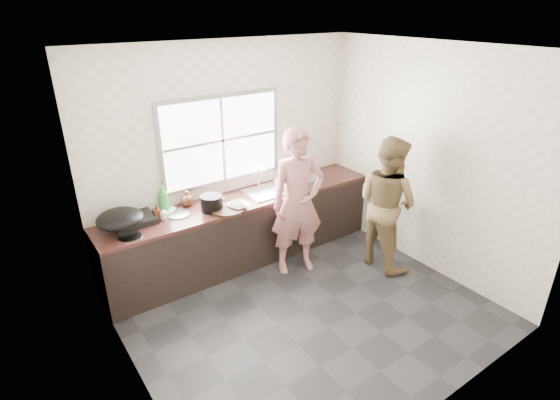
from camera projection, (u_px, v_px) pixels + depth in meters
floor at (307, 310)px, 4.76m from camera, size 3.60×3.20×0.01m
ceiling at (315, 49)px, 3.65m from camera, size 3.60×3.20×0.01m
wall_back at (229, 154)px, 5.40m from camera, size 3.60×0.01×2.70m
wall_left at (122, 253)px, 3.26m from camera, size 0.01×3.20×2.70m
wall_right at (429, 161)px, 5.15m from camera, size 0.01×3.20×2.70m
wall_front at (456, 274)px, 3.01m from camera, size 3.60×0.01×2.70m
cabinet at (245, 231)px, 5.55m from camera, size 3.60×0.62×0.82m
countertop at (243, 200)px, 5.38m from camera, size 3.60×0.64×0.04m
sink at (267, 192)px, 5.55m from camera, size 0.55×0.45×0.02m
faucet at (258, 176)px, 5.64m from camera, size 0.02×0.02×0.30m
window_frame at (222, 140)px, 5.25m from camera, size 1.60×0.05×1.10m
window_glazing at (223, 140)px, 5.24m from camera, size 1.50×0.01×1.00m
woman at (298, 207)px, 5.18m from camera, size 0.70×0.56×1.68m
person_side at (387, 203)px, 5.30m from camera, size 0.64×0.82×1.67m
cutting_board at (228, 210)px, 5.03m from camera, size 0.44×0.44×0.04m
cleaver at (216, 200)px, 5.23m from camera, size 0.24×0.15×0.01m
bowl_mince at (239, 206)px, 5.10m from camera, size 0.29×0.29×0.06m
bowl_crabs at (283, 183)px, 5.74m from camera, size 0.24×0.24×0.06m
bowl_held at (281, 188)px, 5.60m from camera, size 0.27×0.27×0.07m
black_pot at (212, 203)px, 5.03m from camera, size 0.27×0.27×0.18m
plate_food at (165, 210)px, 5.05m from camera, size 0.26×0.26×0.02m
bottle_green at (163, 198)px, 4.99m from camera, size 0.15×0.15×0.32m
bottle_brown_tall at (157, 212)px, 4.82m from camera, size 0.08×0.09×0.17m
bottle_brown_short at (187, 199)px, 5.15m from camera, size 0.17×0.17×0.17m
glass_jar at (163, 215)px, 4.83m from camera, size 0.07×0.07×0.10m
burner at (133, 219)px, 4.80m from camera, size 0.45×0.45×0.07m
wok at (120, 219)px, 4.52m from camera, size 0.59×0.59×0.18m
dish_rack at (299, 174)px, 5.70m from camera, size 0.43×0.31×0.31m
pot_lid_left at (130, 237)px, 4.48m from camera, size 0.33×0.33×0.01m
pot_lid_right at (178, 214)px, 4.96m from camera, size 0.29×0.29×0.01m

